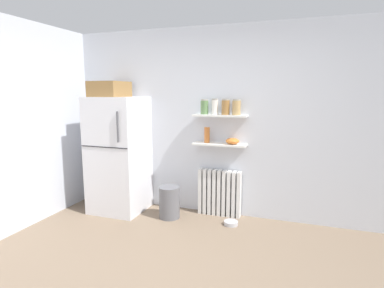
% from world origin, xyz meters
% --- Properties ---
extents(ground_plane, '(7.04, 7.04, 0.00)m').
position_xyz_m(ground_plane, '(0.00, 0.50, 0.00)').
color(ground_plane, '#7A6651').
extents(back_wall, '(7.04, 0.10, 2.60)m').
position_xyz_m(back_wall, '(0.00, 2.05, 1.30)').
color(back_wall, silver).
rests_on(back_wall, ground_plane).
extents(side_wall_left, '(0.10, 4.80, 2.60)m').
position_xyz_m(side_wall_left, '(-2.25, 0.60, 1.30)').
color(side_wall_left, silver).
rests_on(side_wall_left, ground_plane).
extents(refrigerator, '(0.73, 0.73, 1.86)m').
position_xyz_m(refrigerator, '(-1.42, 1.65, 0.87)').
color(refrigerator, silver).
rests_on(refrigerator, ground_plane).
extents(radiator, '(0.60, 0.12, 0.65)m').
position_xyz_m(radiator, '(0.02, 1.92, 0.32)').
color(radiator, white).
rests_on(radiator, ground_plane).
extents(wall_shelf_lower, '(0.72, 0.22, 0.02)m').
position_xyz_m(wall_shelf_lower, '(0.02, 1.89, 1.02)').
color(wall_shelf_lower, white).
extents(wall_shelf_upper, '(0.72, 0.22, 0.02)m').
position_xyz_m(wall_shelf_upper, '(0.02, 1.89, 1.41)').
color(wall_shelf_upper, white).
extents(storage_jar_0, '(0.10, 0.10, 0.20)m').
position_xyz_m(storage_jar_0, '(-0.19, 1.89, 1.52)').
color(storage_jar_0, '#5B7F4C').
rests_on(storage_jar_0, wall_shelf_upper).
extents(storage_jar_1, '(0.09, 0.09, 0.21)m').
position_xyz_m(storage_jar_1, '(-0.05, 1.89, 1.52)').
color(storage_jar_1, silver).
rests_on(storage_jar_1, wall_shelf_upper).
extents(storage_jar_2, '(0.11, 0.11, 0.21)m').
position_xyz_m(storage_jar_2, '(0.10, 1.89, 1.52)').
color(storage_jar_2, olive).
rests_on(storage_jar_2, wall_shelf_upper).
extents(storage_jar_3, '(0.11, 0.11, 0.21)m').
position_xyz_m(storage_jar_3, '(0.24, 1.89, 1.52)').
color(storage_jar_3, tan).
rests_on(storage_jar_3, wall_shelf_upper).
extents(vase, '(0.08, 0.08, 0.21)m').
position_xyz_m(vase, '(-0.16, 1.89, 1.14)').
color(vase, '#CC7033').
rests_on(vase, wall_shelf_lower).
extents(shelf_bowl, '(0.18, 0.18, 0.08)m').
position_xyz_m(shelf_bowl, '(0.20, 1.89, 1.07)').
color(shelf_bowl, orange).
rests_on(shelf_bowl, wall_shelf_lower).
extents(trash_bin, '(0.28, 0.28, 0.44)m').
position_xyz_m(trash_bin, '(-0.60, 1.60, 0.22)').
color(trash_bin, slate).
rests_on(trash_bin, ground_plane).
extents(pet_food_bowl, '(0.18, 0.18, 0.05)m').
position_xyz_m(pet_food_bowl, '(0.26, 1.64, 0.03)').
color(pet_food_bowl, '#B7B7BC').
rests_on(pet_food_bowl, ground_plane).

